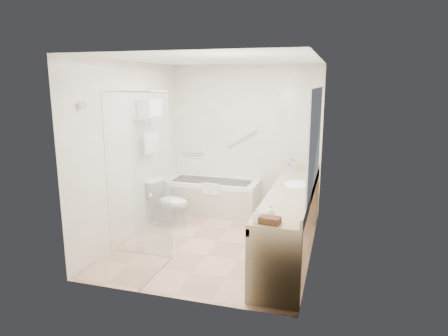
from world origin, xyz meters
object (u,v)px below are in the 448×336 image
(water_bottle_left, at_px, (292,166))
(vanity_counter, at_px, (290,207))
(toilet, at_px, (169,203))
(bathtub, at_px, (212,196))
(amenity_basket, at_px, (270,220))

(water_bottle_left, bearing_deg, vanity_counter, -83.45)
(vanity_counter, distance_m, toilet, 2.08)
(bathtub, height_order, vanity_counter, vanity_counter)
(vanity_counter, xyz_separation_m, water_bottle_left, (-0.13, 1.17, 0.30))
(amenity_basket, distance_m, water_bottle_left, 2.42)
(bathtub, distance_m, amenity_basket, 3.07)
(water_bottle_left, bearing_deg, amenity_basket, -88.12)
(vanity_counter, bearing_deg, amenity_basket, -92.56)
(toilet, bearing_deg, vanity_counter, -91.09)
(toilet, distance_m, water_bottle_left, 2.02)
(amenity_basket, bearing_deg, toilet, 136.41)
(bathtub, distance_m, water_bottle_left, 1.56)
(vanity_counter, relative_size, amenity_basket, 13.30)
(amenity_basket, height_order, water_bottle_left, water_bottle_left)
(bathtub, height_order, amenity_basket, amenity_basket)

